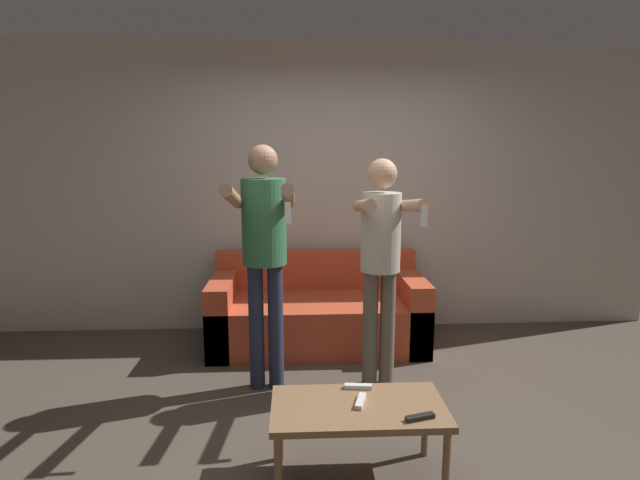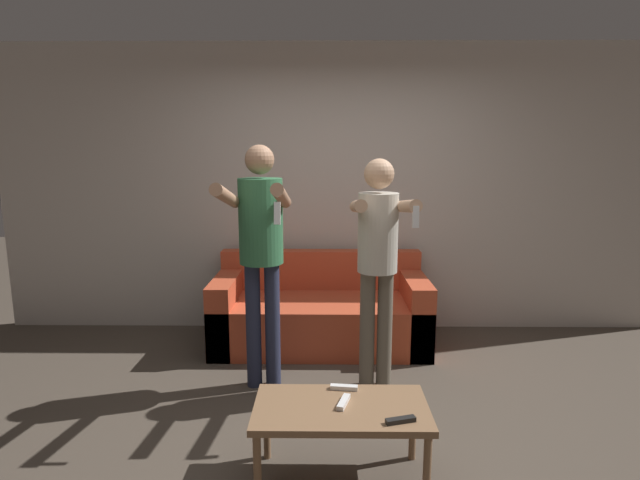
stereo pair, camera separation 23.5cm
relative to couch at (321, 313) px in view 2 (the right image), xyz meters
name	(u,v)px [view 2 (the right image)]	position (x,y,z in m)	size (l,w,h in m)	color
ground_plane	(339,434)	(0.13, -1.48, -0.28)	(14.00, 14.00, 0.00)	#4C4238
wall_back	(335,190)	(0.13, 0.46, 1.07)	(6.40, 0.06, 2.70)	beige
couch	(321,313)	(0.00, 0.00, 0.00)	(1.87, 0.86, 0.79)	#C64C2D
person_standing_left	(261,239)	(-0.41, -0.86, 0.83)	(0.43, 0.79, 1.77)	#282D47
person_standing_right	(378,250)	(0.41, -0.86, 0.76)	(0.40, 0.71, 1.67)	#6B6051
coffee_table	(341,414)	(0.12, -1.92, 0.10)	(0.90, 0.48, 0.43)	#846042
remote_near	(401,420)	(0.41, -2.08, 0.16)	(0.15, 0.08, 0.02)	black
remote_mid	(344,402)	(0.14, -1.91, 0.16)	(0.08, 0.15, 0.02)	white
remote_far	(344,387)	(0.15, -1.74, 0.16)	(0.15, 0.05, 0.02)	white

